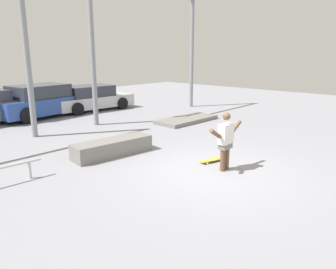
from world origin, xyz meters
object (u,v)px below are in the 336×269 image
object	(u,v)px
grind_box	(113,147)
parked_car_silver	(91,98)
parked_car_blue	(42,101)
manual_pad	(187,120)
skateboarder	(226,139)
skateboard	(213,159)

from	to	relation	value
grind_box	parked_car_silver	size ratio (longest dim) A/B	0.56
parked_car_blue	grind_box	bearing A→B (deg)	-107.66
grind_box	parked_car_silver	bearing A→B (deg)	59.41
manual_pad	parked_car_silver	world-z (taller)	parked_car_silver
skateboarder	manual_pad	world-z (taller)	skateboarder
manual_pad	skateboard	bearing A→B (deg)	-133.11
grind_box	manual_pad	size ratio (longest dim) A/B	0.83
skateboarder	parked_car_blue	bearing A→B (deg)	87.25
skateboarder	parked_car_silver	xyz separation A→B (m)	(2.91, 9.94, -0.20)
manual_pad	parked_car_blue	world-z (taller)	parked_car_blue
skateboarder	parked_car_silver	size ratio (longest dim) A/B	0.35
parked_car_blue	parked_car_silver	distance (m)	2.55
parked_car_silver	skateboarder	bearing A→B (deg)	-102.23
skateboarder	skateboard	distance (m)	1.00
parked_car_blue	manual_pad	bearing A→B (deg)	-62.73
skateboard	grind_box	bearing A→B (deg)	136.97
skateboarder	manual_pad	size ratio (longest dim) A/B	0.52
grind_box	parked_car_silver	xyz separation A→B (m)	(4.04, 6.84, 0.38)
skateboarder	grind_box	world-z (taller)	skateboarder
grind_box	manual_pad	distance (m)	5.32
parked_car_silver	parked_car_blue	bearing A→B (deg)	-179.96
skateboarder	parked_car_silver	world-z (taller)	skateboarder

